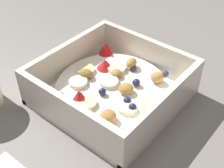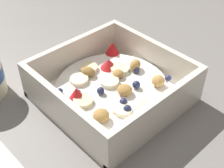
{
  "view_description": "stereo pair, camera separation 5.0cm",
  "coord_description": "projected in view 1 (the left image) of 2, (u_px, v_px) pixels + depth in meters",
  "views": [
    {
      "loc": [
        -0.28,
        -0.24,
        0.35
      ],
      "look_at": [
        0.02,
        0.01,
        0.03
      ],
      "focal_mm": 49.76,
      "sensor_mm": 36.0,
      "label": 1
    },
    {
      "loc": [
        -0.25,
        -0.28,
        0.35
      ],
      "look_at": [
        0.02,
        0.01,
        0.03
      ],
      "focal_mm": 49.76,
      "sensor_mm": 36.0,
      "label": 2
    }
  ],
  "objects": [
    {
      "name": "spoon",
      "position": [
        128.0,
        47.0,
        0.64
      ],
      "size": [
        0.08,
        0.17,
        0.01
      ],
      "color": "silver",
      "rests_on": "ground"
    },
    {
      "name": "fruit_bowl",
      "position": [
        112.0,
        88.0,
        0.51
      ],
      "size": [
        0.21,
        0.21,
        0.07
      ],
      "color": "white",
      "rests_on": "ground"
    },
    {
      "name": "ground_plane",
      "position": [
        109.0,
        106.0,
        0.51
      ],
      "size": [
        2.4,
        2.4,
        0.0
      ],
      "primitive_type": "plane",
      "color": "gray"
    }
  ]
}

